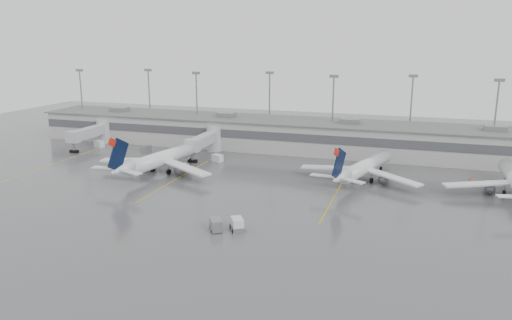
% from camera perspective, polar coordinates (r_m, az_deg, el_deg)
% --- Properties ---
extents(ground, '(260.00, 260.00, 0.00)m').
position_cam_1_polar(ground, '(85.41, -5.01, -6.94)').
color(ground, '#4C4C4E').
rests_on(ground, ground).
extents(terminal, '(152.00, 17.00, 9.45)m').
position_cam_1_polar(terminal, '(137.57, 4.40, 2.89)').
color(terminal, '#ACACA7').
rests_on(terminal, ground).
extents(light_masts, '(142.40, 8.00, 20.60)m').
position_cam_1_polar(light_masts, '(141.87, 5.02, 6.42)').
color(light_masts, gray).
rests_on(light_masts, ground).
extents(jet_bridge_left, '(4.00, 17.20, 7.00)m').
position_cam_1_polar(jet_bridge_left, '(149.89, -17.91, 3.04)').
color(jet_bridge_left, '#ABAEB0').
rests_on(jet_bridge_left, ground).
extents(jet_bridge_right, '(4.00, 17.20, 7.00)m').
position_cam_1_polar(jet_bridge_right, '(132.63, -5.52, 2.32)').
color(jet_bridge_right, '#ABAEB0').
rests_on(jet_bridge_right, ground).
extents(stand_markings, '(105.25, 40.00, 0.01)m').
position_cam_1_polar(stand_markings, '(106.73, 0.01, -2.60)').
color(stand_markings, '#D39F0C').
rests_on(stand_markings, ground).
extents(jet_mid_left, '(29.72, 33.58, 10.94)m').
position_cam_1_polar(jet_mid_left, '(115.78, -10.74, 0.20)').
color(jet_mid_left, white).
rests_on(jet_mid_left, ground).
extents(jet_mid_right, '(26.23, 29.84, 9.93)m').
position_cam_1_polar(jet_mid_right, '(109.76, 12.20, -0.79)').
color(jet_mid_right, white).
rests_on(jet_mid_right, ground).
extents(baggage_tug, '(3.30, 3.71, 2.04)m').
position_cam_1_polar(baggage_tug, '(80.96, -2.15, -7.49)').
color(baggage_tug, silver).
rests_on(baggage_tug, ground).
extents(baggage_cart, '(3.03, 3.46, 1.93)m').
position_cam_1_polar(baggage_cart, '(80.95, -4.59, -7.37)').
color(baggage_cart, slate).
rests_on(baggage_cart, ground).
extents(gse_uld_a, '(3.00, 2.40, 1.85)m').
position_cam_1_polar(gse_uld_a, '(147.88, -17.48, 1.77)').
color(gse_uld_a, silver).
rests_on(gse_uld_a, ground).
extents(gse_uld_b, '(2.94, 2.43, 1.79)m').
position_cam_1_polar(gse_uld_b, '(124.90, -4.43, 0.22)').
color(gse_uld_b, silver).
rests_on(gse_uld_b, ground).
extents(gse_uld_c, '(2.39, 1.81, 1.53)m').
position_cam_1_polar(gse_uld_c, '(121.23, 13.30, -0.60)').
color(gse_uld_c, silver).
rests_on(gse_uld_c, ground).
extents(gse_loader, '(1.87, 2.91, 1.78)m').
position_cam_1_polar(gse_loader, '(137.97, -12.46, 1.24)').
color(gse_loader, slate).
rests_on(gse_loader, ground).
extents(cone_a, '(0.49, 0.49, 0.77)m').
position_cam_1_polar(cone_a, '(133.03, -17.01, 0.27)').
color(cone_a, '#FD4605').
rests_on(cone_a, ground).
extents(cone_b, '(0.41, 0.41, 0.65)m').
position_cam_1_polar(cone_b, '(120.60, -3.66, -0.54)').
color(cone_b, '#FD4605').
rests_on(cone_b, ground).
extents(cone_c, '(0.48, 0.48, 0.76)m').
position_cam_1_polar(cone_c, '(112.78, 7.78, -1.63)').
color(cone_c, '#FD4605').
rests_on(cone_c, ground).
extents(cone_d, '(0.49, 0.49, 0.78)m').
position_cam_1_polar(cone_d, '(118.33, 23.30, -1.92)').
color(cone_d, '#FD4605').
rests_on(cone_d, ground).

